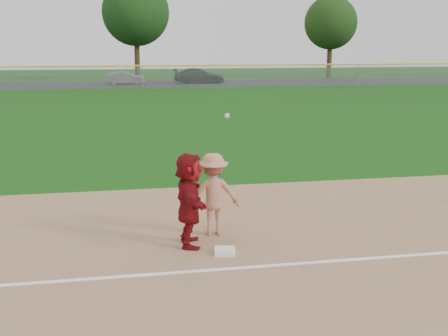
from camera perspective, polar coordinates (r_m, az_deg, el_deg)
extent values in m
plane|color=#13460D|center=(10.68, 1.50, -8.56)|extent=(160.00, 160.00, 0.00)
cube|color=white|center=(9.94, 2.48, -10.04)|extent=(60.00, 0.10, 0.01)
cube|color=black|center=(55.91, -8.52, 8.43)|extent=(120.00, 10.00, 0.01)
cube|color=white|center=(10.55, 0.08, -8.46)|extent=(0.43, 0.43, 0.08)
imported|color=#670B0E|center=(10.73, -3.53, -3.24)|extent=(0.65, 1.72, 1.82)
imported|color=#54565B|center=(55.71, -10.01, 9.00)|extent=(3.75, 1.46, 1.22)
imported|color=black|center=(56.66, -2.58, 9.36)|extent=(5.13, 2.24, 1.47)
imported|color=#A7A7A9|center=(11.36, -1.11, -2.68)|extent=(1.09, 0.64, 1.68)
sphere|color=silver|center=(10.55, 0.32, 5.33)|extent=(0.09, 0.09, 0.09)
plane|color=#999EA0|center=(49.86, -8.28, 9.11)|extent=(110.00, 0.00, 110.00)
cylinder|color=yellow|center=(49.82, -8.32, 10.26)|extent=(110.00, 0.12, 0.12)
cylinder|color=gray|center=(49.86, -8.28, 9.11)|extent=(0.08, 0.08, 2.00)
cylinder|color=gray|center=(54.50, 13.50, 9.18)|extent=(0.08, 0.08, 2.00)
cylinder|color=#392714|center=(61.30, -8.80, 10.69)|extent=(0.56, 0.56, 4.10)
sphere|color=black|center=(61.36, -8.96, 15.38)|extent=(7.00, 7.00, 7.00)
cylinder|color=#3B2615|center=(67.05, 10.64, 10.56)|extent=(0.56, 0.56, 3.64)
sphere|color=black|center=(67.06, 10.80, 14.29)|extent=(6.00, 6.00, 6.00)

